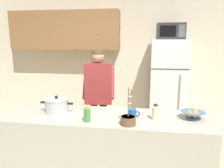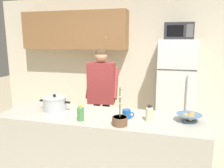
{
  "view_description": "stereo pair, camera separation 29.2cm",
  "coord_description": "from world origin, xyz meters",
  "views": [
    {
      "loc": [
        0.45,
        -2.28,
        1.74
      ],
      "look_at": [
        0.0,
        0.55,
        1.17
      ],
      "focal_mm": 35.53,
      "sensor_mm": 36.0,
      "label": 1
    },
    {
      "loc": [
        0.73,
        -2.22,
        1.74
      ],
      "look_at": [
        0.0,
        0.55,
        1.17
      ],
      "focal_mm": 35.53,
      "sensor_mm": 36.0,
      "label": 2
    }
  ],
  "objects": [
    {
      "name": "bottle_mid_counter",
      "position": [
        -0.14,
        -0.19,
        1.0
      ],
      "size": [
        0.07,
        0.07,
        0.17
      ],
      "color": "#4C8C4C",
      "rests_on": "kitchen_island"
    },
    {
      "name": "bottle_near_edge",
      "position": [
        0.55,
        -0.04,
        1.0
      ],
      "size": [
        0.08,
        0.08,
        0.17
      ],
      "color": "beige",
      "rests_on": "kitchen_island"
    },
    {
      "name": "back_wall_unit",
      "position": [
        -0.28,
        2.25,
        1.45
      ],
      "size": [
        6.0,
        0.48,
        2.6
      ],
      "color": "beige",
      "rests_on": "ground"
    },
    {
      "name": "potted_orchid",
      "position": [
        0.28,
        -0.22,
        0.98
      ],
      "size": [
        0.15,
        0.15,
        0.38
      ],
      "color": "brown",
      "rests_on": "kitchen_island"
    },
    {
      "name": "bread_bowl",
      "position": [
        0.94,
        0.05,
        0.97
      ],
      "size": [
        0.25,
        0.25,
        0.1
      ],
      "color": "#4C7299",
      "rests_on": "kitchen_island"
    },
    {
      "name": "coffee_mug",
      "position": [
        0.31,
        -0.01,
        0.97
      ],
      "size": [
        0.13,
        0.09,
        0.1
      ],
      "color": "#1E59B2",
      "rests_on": "kitchen_island"
    },
    {
      "name": "microwave",
      "position": [
        0.84,
        1.83,
        1.89
      ],
      "size": [
        0.48,
        0.37,
        0.28
      ],
      "color": "#2D2D30",
      "rests_on": "refrigerator"
    },
    {
      "name": "kitchen_island",
      "position": [
        0.0,
        0.0,
        0.46
      ],
      "size": [
        2.25,
        0.68,
        0.92
      ],
      "primitive_type": "cube",
      "color": "#BCB7A8",
      "rests_on": "ground"
    },
    {
      "name": "person_near_pot",
      "position": [
        -0.27,
        0.95,
        1.0
      ],
      "size": [
        0.54,
        0.46,
        1.61
      ],
      "color": "black",
      "rests_on": "ground"
    },
    {
      "name": "refrigerator",
      "position": [
        0.84,
        1.85,
        0.87
      ],
      "size": [
        0.64,
        0.68,
        1.75
      ],
      "color": "white",
      "rests_on": "ground"
    },
    {
      "name": "cooking_pot",
      "position": [
        -0.57,
        0.04,
        1.0
      ],
      "size": [
        0.39,
        0.28,
        0.2
      ],
      "color": "silver",
      "rests_on": "kitchen_island"
    }
  ]
}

